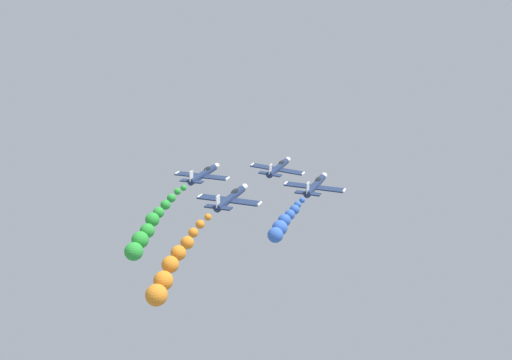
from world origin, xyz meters
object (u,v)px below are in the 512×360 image
object	(u,v)px
airplane_lead	(278,168)
airplane_left_inner	(203,174)
airplane_right_inner	(315,185)
airplane_left_outer	(230,198)

from	to	relation	value
airplane_lead	airplane_left_inner	xyz separation A→B (m)	(-10.53, -7.74, -0.12)
airplane_right_inner	airplane_left_outer	bearing A→B (deg)	-131.20
airplane_left_inner	airplane_left_outer	world-z (taller)	airplane_left_outer
airplane_left_outer	airplane_lead	bearing A→B (deg)	87.74
airplane_lead	airplane_left_outer	bearing A→B (deg)	-92.26
airplane_lead	airplane_right_inner	world-z (taller)	airplane_right_inner
airplane_right_inner	airplane_left_outer	distance (m)	14.47
airplane_right_inner	airplane_left_inner	bearing A→B (deg)	178.62
airplane_lead	airplane_left_inner	world-z (taller)	airplane_lead
airplane_lead	airplane_left_inner	bearing A→B (deg)	-143.69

